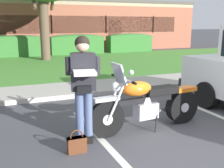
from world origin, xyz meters
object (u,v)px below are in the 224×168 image
object	(u,v)px
handbag	(77,143)
hedge_center_left	(77,44)
hedge_left	(16,46)
motorcycle	(151,103)
hedge_center_right	(129,43)
brick_building	(40,25)
rider_person	(83,81)

from	to	relation	value
handbag	hedge_center_left	world-z (taller)	hedge_center_left
hedge_left	hedge_center_left	bearing A→B (deg)	0.00
motorcycle	handbag	bearing A→B (deg)	-163.86
hedge_center_right	brick_building	distance (m)	8.34
rider_person	brick_building	bearing A→B (deg)	84.42
handbag	brick_building	xyz separation A→B (m)	(2.07, 19.30, 1.61)
handbag	brick_building	size ratio (longest dim) A/B	0.02
handbag	hedge_left	bearing A→B (deg)	91.04
handbag	hedge_center_left	size ratio (longest dim) A/B	0.11
brick_building	rider_person	bearing A→B (deg)	-95.58
hedge_center_left	brick_building	bearing A→B (deg)	100.48
motorcycle	hedge_center_right	world-z (taller)	motorcycle
hedge_center_left	hedge_center_right	bearing A→B (deg)	0.00
hedge_left	brick_building	distance (m)	7.20
motorcycle	brick_building	size ratio (longest dim) A/B	0.10
motorcycle	hedge_center_left	distance (m)	12.27
motorcycle	hedge_left	world-z (taller)	motorcycle
rider_person	hedge_center_left	xyz separation A→B (m)	(3.10, 12.24, -0.36)
hedge_center_left	brick_building	world-z (taller)	brick_building
rider_person	brick_building	world-z (taller)	brick_building
hedge_left	motorcycle	bearing A→B (deg)	-81.96
motorcycle	handbag	xyz separation A→B (m)	(-1.49, -0.43, -0.34)
motorcycle	rider_person	xyz separation A→B (m)	(-1.27, -0.10, 0.52)
motorcycle	hedge_center_left	size ratio (longest dim) A/B	0.70
handbag	brick_building	bearing A→B (deg)	83.89
rider_person	hedge_center_left	size ratio (longest dim) A/B	0.53
rider_person	hedge_left	size ratio (longest dim) A/B	0.56
rider_person	handbag	xyz separation A→B (m)	(-0.22, -0.33, -0.86)
motorcycle	handbag	distance (m)	1.59
rider_person	handbag	distance (m)	0.95
motorcycle	rider_person	distance (m)	1.38
motorcycle	hedge_center_left	bearing A→B (deg)	81.44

